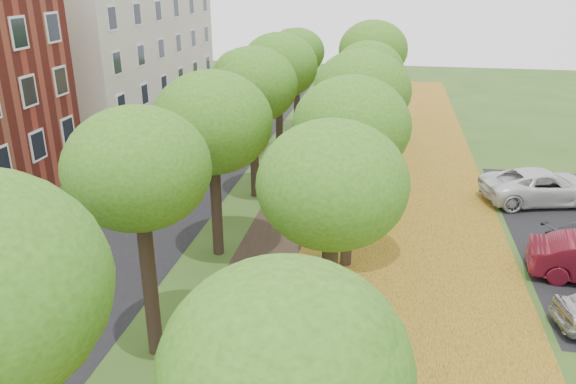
% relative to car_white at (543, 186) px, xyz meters
% --- Properties ---
extents(street_asphalt, '(8.00, 70.00, 0.01)m').
position_rel_car_white_xyz_m(street_asphalt, '(-18.50, -4.55, -0.77)').
color(street_asphalt, black).
rests_on(street_asphalt, ground).
extents(footpath, '(3.20, 70.00, 0.01)m').
position_rel_car_white_xyz_m(footpath, '(-11.00, -4.55, -0.76)').
color(footpath, black).
rests_on(footpath, ground).
extents(leaf_verge, '(7.50, 70.00, 0.01)m').
position_rel_car_white_xyz_m(leaf_verge, '(-6.00, -4.55, -0.76)').
color(leaf_verge, '#A58A1E').
rests_on(leaf_verge, ground).
extents(tree_row_west, '(3.93, 33.93, 6.83)m').
position_rel_car_white_xyz_m(tree_row_west, '(-13.20, -4.55, 4.36)').
color(tree_row_west, black).
rests_on(tree_row_west, ground).
extents(tree_row_east, '(3.93, 33.93, 6.83)m').
position_rel_car_white_xyz_m(tree_row_east, '(-8.40, -4.55, 4.36)').
color(tree_row_east, black).
rests_on(tree_row_east, ground).
extents(building_cream, '(10.30, 20.30, 10.40)m').
position_rel_car_white_xyz_m(building_cream, '(-28.00, 13.45, 4.44)').
color(building_cream, beige).
rests_on(building_cream, ground).
extents(car_white, '(5.99, 3.83, 1.54)m').
position_rel_car_white_xyz_m(car_white, '(0.00, 0.00, 0.00)').
color(car_white, silver).
rests_on(car_white, ground).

